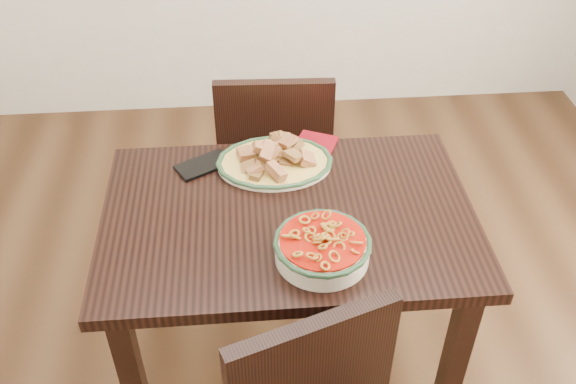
{
  "coord_description": "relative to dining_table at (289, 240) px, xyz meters",
  "views": [
    {
      "loc": [
        -0.19,
        -1.49,
        1.98
      ],
      "look_at": [
        -0.07,
        -0.07,
        0.81
      ],
      "focal_mm": 40.0,
      "sensor_mm": 36.0,
      "label": 1
    }
  ],
  "objects": [
    {
      "name": "fish_plate",
      "position": [
        -0.03,
        0.23,
        0.16
      ],
      "size": [
        0.36,
        0.28,
        0.11
      ],
      "color": "#ECE2C7",
      "rests_on": "dining_table"
    },
    {
      "name": "napkin",
      "position": [
        0.12,
        0.34,
        0.12
      ],
      "size": [
        0.16,
        0.15,
        0.01
      ],
      "primitive_type": "cube",
      "rotation": [
        0.0,
        0.0,
        -0.43
      ],
      "color": "maroon",
      "rests_on": "dining_table"
    },
    {
      "name": "floor",
      "position": [
        0.07,
        0.09,
        -0.64
      ],
      "size": [
        3.5,
        3.5,
        0.0
      ],
      "primitive_type": "plane",
      "color": "#372111",
      "rests_on": "ground"
    },
    {
      "name": "noodle_bowl",
      "position": [
        0.07,
        -0.19,
        0.16
      ],
      "size": [
        0.26,
        0.26,
        0.08
      ],
      "color": "white",
      "rests_on": "dining_table"
    },
    {
      "name": "chair_far",
      "position": [
        -0.0,
        0.62,
        -0.14
      ],
      "size": [
        0.44,
        0.44,
        0.89
      ],
      "rotation": [
        0.0,
        0.0,
        3.1
      ],
      "color": "black",
      "rests_on": "ground"
    },
    {
      "name": "dining_table",
      "position": [
        0.0,
        0.0,
        0.0
      ],
      "size": [
        1.08,
        0.72,
        0.75
      ],
      "color": "black",
      "rests_on": "ground"
    },
    {
      "name": "smartphone",
      "position": [
        -0.25,
        0.24,
        0.12
      ],
      "size": [
        0.19,
        0.16,
        0.01
      ],
      "primitive_type": "cube",
      "rotation": [
        0.0,
        0.0,
        0.51
      ],
      "color": "black",
      "rests_on": "dining_table"
    }
  ]
}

